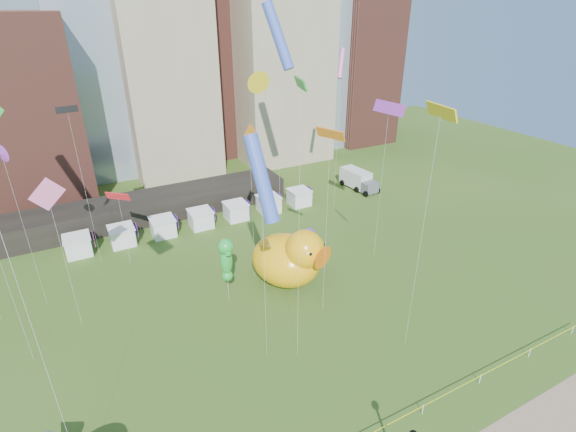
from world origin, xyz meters
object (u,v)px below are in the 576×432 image
seahorse_purple (309,241)px  seahorse_green (226,257)px  big_duck (290,258)px  small_duck (305,243)px  box_truck (358,179)px

seahorse_purple → seahorse_green: bearing=-155.2°
seahorse_green → seahorse_purple: size_ratio=1.42×
big_duck → seahorse_green: (-6.85, -0.00, 2.13)m
seahorse_green → seahorse_purple: 10.44m
small_duck → seahorse_green: seahorse_green is taller
small_duck → seahorse_green: 12.99m
small_duck → seahorse_purple: size_ratio=0.78×
seahorse_green → small_duck: bearing=32.8°
big_duck → seahorse_green: 7.17m
big_duck → box_truck: big_duck is taller
box_truck → big_duck: bearing=-146.1°
seahorse_green → box_truck: size_ratio=1.02×
seahorse_green → box_truck: bearing=42.3°
seahorse_green → seahorse_purple: bearing=19.3°
small_duck → box_truck: 22.05m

